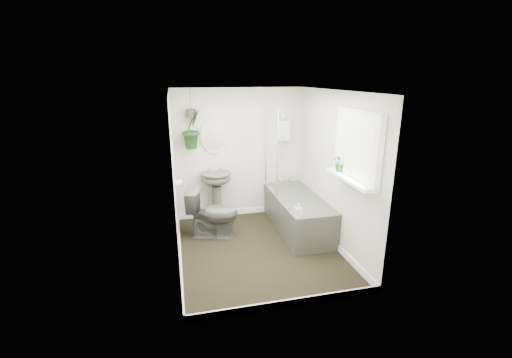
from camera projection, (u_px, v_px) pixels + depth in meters
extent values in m
cube|color=black|center=(258.00, 249.00, 5.13)|extent=(2.30, 2.80, 0.02)
cube|color=white|center=(259.00, 90.00, 4.46)|extent=(2.30, 2.80, 0.02)
cube|color=silver|center=(240.00, 154.00, 6.11)|extent=(2.30, 0.02, 2.30)
cube|color=silver|center=(292.00, 213.00, 3.48)|extent=(2.30, 0.02, 2.30)
cube|color=silver|center=(174.00, 181.00, 4.54)|extent=(0.02, 2.80, 2.30)
cube|color=silver|center=(334.00, 170.00, 5.06)|extent=(0.02, 2.80, 2.30)
cube|color=white|center=(258.00, 246.00, 5.12)|extent=(2.30, 2.80, 0.10)
cube|color=white|center=(284.00, 130.00, 6.11)|extent=(0.20, 0.10, 0.35)
ellipsoid|color=beige|center=(214.00, 136.00, 5.87)|extent=(0.46, 0.03, 0.62)
cylinder|color=black|center=(191.00, 143.00, 5.80)|extent=(0.04, 0.04, 0.22)
cylinder|color=white|center=(178.00, 183.00, 5.27)|extent=(0.11, 0.11, 0.11)
cube|color=white|center=(357.00, 146.00, 4.24)|extent=(0.08, 1.00, 0.90)
cube|color=white|center=(349.00, 179.00, 4.35)|extent=(0.18, 1.00, 0.04)
cube|color=white|center=(354.00, 146.00, 4.23)|extent=(0.01, 0.86, 0.76)
imported|color=#44463E|center=(213.00, 213.00, 5.43)|extent=(0.88, 0.63, 0.81)
imported|color=black|center=(341.00, 162.00, 4.59)|extent=(0.24, 0.22, 0.26)
imported|color=black|center=(192.00, 129.00, 5.63)|extent=(0.45, 0.45, 0.64)
imported|color=black|center=(298.00, 210.00, 4.80)|extent=(0.10, 0.10, 0.20)
cylinder|color=#383128|center=(191.00, 113.00, 5.56)|extent=(0.16, 0.16, 0.12)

